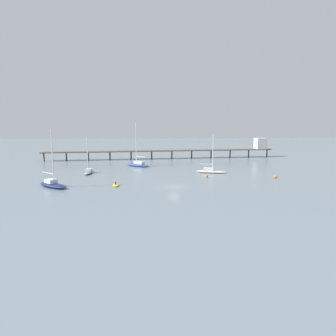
{
  "coord_description": "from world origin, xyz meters",
  "views": [
    {
      "loc": [
        -6.07,
        -67.71,
        14.52
      ],
      "look_at": [
        0.0,
        18.36,
        1.5
      ],
      "focal_mm": 33.19,
      "sensor_mm": 36.0,
      "label": 1
    }
  ],
  "objects_px": {
    "sailboat_blue": "(138,164)",
    "sailboat_cream": "(211,170)",
    "sailboat_navy": "(53,184)",
    "mooring_buoy_mid": "(207,176)",
    "mooring_buoy_outer": "(275,177)",
    "dinghy_yellow": "(116,185)",
    "pier": "(201,148)",
    "sailboat_gray": "(89,171)"
  },
  "relations": [
    {
      "from": "sailboat_gray",
      "to": "sailboat_cream",
      "type": "bearing_deg",
      "value": -2.68
    },
    {
      "from": "sailboat_blue",
      "to": "sailboat_cream",
      "type": "relative_size",
      "value": 1.3
    },
    {
      "from": "pier",
      "to": "dinghy_yellow",
      "type": "height_order",
      "value": "pier"
    },
    {
      "from": "dinghy_yellow",
      "to": "mooring_buoy_outer",
      "type": "distance_m",
      "value": 40.72
    },
    {
      "from": "sailboat_navy",
      "to": "mooring_buoy_mid",
      "type": "distance_m",
      "value": 37.78
    },
    {
      "from": "sailboat_cream",
      "to": "dinghy_yellow",
      "type": "distance_m",
      "value": 29.97
    },
    {
      "from": "sailboat_navy",
      "to": "mooring_buoy_outer",
      "type": "height_order",
      "value": "sailboat_navy"
    },
    {
      "from": "sailboat_gray",
      "to": "mooring_buoy_outer",
      "type": "xyz_separation_m",
      "value": [
        49.4,
        -11.0,
        -0.24
      ]
    },
    {
      "from": "dinghy_yellow",
      "to": "mooring_buoy_mid",
      "type": "height_order",
      "value": "dinghy_yellow"
    },
    {
      "from": "sailboat_cream",
      "to": "sailboat_navy",
      "type": "bearing_deg",
      "value": -156.84
    },
    {
      "from": "pier",
      "to": "sailboat_gray",
      "type": "bearing_deg",
      "value": -138.17
    },
    {
      "from": "sailboat_cream",
      "to": "mooring_buoy_outer",
      "type": "relative_size",
      "value": 14.28
    },
    {
      "from": "sailboat_gray",
      "to": "mooring_buoy_mid",
      "type": "height_order",
      "value": "sailboat_gray"
    },
    {
      "from": "pier",
      "to": "dinghy_yellow",
      "type": "relative_size",
      "value": 27.33
    },
    {
      "from": "sailboat_cream",
      "to": "sailboat_gray",
      "type": "xyz_separation_m",
      "value": [
        -34.46,
        1.61,
        -0.07
      ]
    },
    {
      "from": "sailboat_gray",
      "to": "mooring_buoy_mid",
      "type": "xyz_separation_m",
      "value": [
        31.97,
        -8.68,
        -0.27
      ]
    },
    {
      "from": "sailboat_blue",
      "to": "mooring_buoy_outer",
      "type": "xyz_separation_m",
      "value": [
        35.9,
        -23.64,
        -0.43
      ]
    },
    {
      "from": "sailboat_cream",
      "to": "sailboat_gray",
      "type": "height_order",
      "value": "sailboat_cream"
    },
    {
      "from": "sailboat_blue",
      "to": "mooring_buoy_outer",
      "type": "bearing_deg",
      "value": -33.37
    },
    {
      "from": "sailboat_cream",
      "to": "mooring_buoy_mid",
      "type": "height_order",
      "value": "sailboat_cream"
    },
    {
      "from": "dinghy_yellow",
      "to": "pier",
      "type": "bearing_deg",
      "value": 60.94
    },
    {
      "from": "sailboat_blue",
      "to": "sailboat_gray",
      "type": "distance_m",
      "value": 18.5
    },
    {
      "from": "sailboat_gray",
      "to": "sailboat_blue",
      "type": "bearing_deg",
      "value": 43.12
    },
    {
      "from": "sailboat_cream",
      "to": "mooring_buoy_outer",
      "type": "distance_m",
      "value": 17.64
    },
    {
      "from": "sailboat_blue",
      "to": "sailboat_navy",
      "type": "distance_m",
      "value": 35.84
    },
    {
      "from": "sailboat_navy",
      "to": "sailboat_blue",
      "type": "bearing_deg",
      "value": 59.72
    },
    {
      "from": "pier",
      "to": "sailboat_navy",
      "type": "relative_size",
      "value": 6.98
    },
    {
      "from": "sailboat_cream",
      "to": "sailboat_navy",
      "type": "distance_m",
      "value": 42.45
    },
    {
      "from": "sailboat_gray",
      "to": "mooring_buoy_mid",
      "type": "relative_size",
      "value": 14.4
    },
    {
      "from": "sailboat_blue",
      "to": "sailboat_navy",
      "type": "bearing_deg",
      "value": -120.28
    },
    {
      "from": "sailboat_blue",
      "to": "sailboat_gray",
      "type": "xyz_separation_m",
      "value": [
        -13.5,
        -12.64,
        -0.19
      ]
    },
    {
      "from": "sailboat_gray",
      "to": "sailboat_navy",
      "type": "bearing_deg",
      "value": -104.01
    },
    {
      "from": "mooring_buoy_outer",
      "to": "mooring_buoy_mid",
      "type": "distance_m",
      "value": 17.58
    },
    {
      "from": "pier",
      "to": "sailboat_cream",
      "type": "relative_size",
      "value": 8.34
    },
    {
      "from": "pier",
      "to": "sailboat_cream",
      "type": "bearing_deg",
      "value": -95.86
    },
    {
      "from": "mooring_buoy_outer",
      "to": "mooring_buoy_mid",
      "type": "bearing_deg",
      "value": 172.43
    },
    {
      "from": "sailboat_blue",
      "to": "mooring_buoy_outer",
      "type": "relative_size",
      "value": 18.61
    },
    {
      "from": "pier",
      "to": "mooring_buoy_mid",
      "type": "distance_m",
      "value": 43.42
    },
    {
      "from": "sailboat_blue",
      "to": "dinghy_yellow",
      "type": "xyz_separation_m",
      "value": [
        -4.24,
        -30.47,
        -0.61
      ]
    },
    {
      "from": "sailboat_gray",
      "to": "mooring_buoy_outer",
      "type": "relative_size",
      "value": 13.33
    },
    {
      "from": "sailboat_navy",
      "to": "mooring_buoy_mid",
      "type": "height_order",
      "value": "sailboat_navy"
    },
    {
      "from": "sailboat_gray",
      "to": "sailboat_navy",
      "type": "xyz_separation_m",
      "value": [
        -4.57,
        -18.3,
        0.13
      ]
    }
  ]
}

